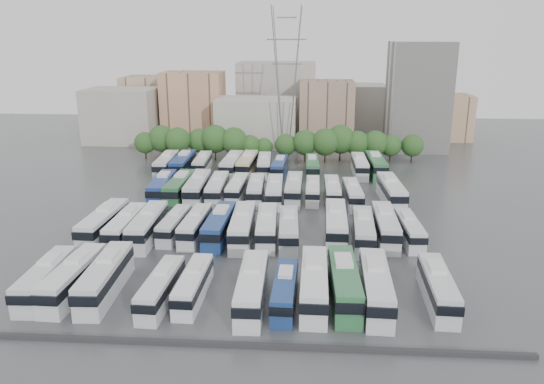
# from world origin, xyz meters

# --- Properties ---
(ground) EXTENTS (220.00, 220.00, 0.00)m
(ground) POSITION_xyz_m (0.00, 0.00, 0.00)
(ground) COLOR #424447
(ground) RESTS_ON ground
(parapet) EXTENTS (56.00, 0.50, 0.50)m
(parapet) POSITION_xyz_m (0.00, -33.00, 0.25)
(parapet) COLOR #2D2D30
(parapet) RESTS_ON ground
(tree_line) EXTENTS (65.59, 7.93, 8.28)m
(tree_line) POSITION_xyz_m (-0.56, 42.11, 4.41)
(tree_line) COLOR black
(tree_line) RESTS_ON ground
(city_buildings) EXTENTS (102.00, 35.00, 20.00)m
(city_buildings) POSITION_xyz_m (-7.46, 71.86, 7.87)
(city_buildings) COLOR #9E998E
(city_buildings) RESTS_ON ground
(apartment_tower) EXTENTS (14.00, 14.00, 26.00)m
(apartment_tower) POSITION_xyz_m (34.00, 58.00, 13.00)
(apartment_tower) COLOR silver
(apartment_tower) RESTS_ON ground
(electricity_pylon) EXTENTS (9.00, 6.91, 33.83)m
(electricity_pylon) POSITION_xyz_m (2.00, 50.00, 18.66)
(electricity_pylon) COLOR slate
(electricity_pylon) RESTS_ON ground
(bus_r0_s0) EXTENTS (3.10, 12.09, 3.76)m
(bus_r0_s0) POSITION_xyz_m (-21.37, -23.90, 1.85)
(bus_r0_s0) COLOR silver
(bus_r0_s0) RESTS_ON ground
(bus_r0_s1) EXTENTS (3.07, 12.66, 3.95)m
(bus_r0_s1) POSITION_xyz_m (-18.35, -23.69, 1.94)
(bus_r0_s1) COLOR silver
(bus_r0_s1) RESTS_ON ground
(bus_r0_s2) EXTENTS (3.45, 13.27, 4.13)m
(bus_r0_s2) POSITION_xyz_m (-14.79, -23.48, 2.03)
(bus_r0_s2) COLOR silver
(bus_r0_s2) RESTS_ON ground
(bus_r0_s4) EXTENTS (2.83, 11.26, 3.51)m
(bus_r0_s4) POSITION_xyz_m (-8.15, -24.96, 1.72)
(bus_r0_s4) COLOR silver
(bus_r0_s4) RESTS_ON ground
(bus_r0_s5) EXTENTS (2.60, 10.93, 3.42)m
(bus_r0_s5) POSITION_xyz_m (-4.86, -23.91, 1.68)
(bus_r0_s5) COLOR white
(bus_r0_s5) RESTS_ON ground
(bus_r0_s7) EXTENTS (3.01, 12.91, 4.04)m
(bus_r0_s7) POSITION_xyz_m (1.62, -24.74, 1.98)
(bus_r0_s7) COLOR white
(bus_r0_s7) RESTS_ON ground
(bus_r0_s8) EXTENTS (2.65, 10.85, 3.39)m
(bus_r0_s8) POSITION_xyz_m (5.11, -24.58, 1.66)
(bus_r0_s8) COLOR navy
(bus_r0_s8) RESTS_ON ground
(bus_r0_s9) EXTENTS (3.06, 13.25, 4.15)m
(bus_r0_s9) POSITION_xyz_m (8.20, -23.48, 2.04)
(bus_r0_s9) COLOR silver
(bus_r0_s9) RESTS_ON ground
(bus_r0_s10) EXTENTS (3.21, 13.40, 4.18)m
(bus_r0_s10) POSITION_xyz_m (11.46, -23.12, 2.05)
(bus_r0_s10) COLOR #307041
(bus_r0_s10) RESTS_ON ground
(bus_r0_s11) EXTENTS (3.35, 13.34, 4.16)m
(bus_r0_s11) POSITION_xyz_m (14.76, -23.69, 2.04)
(bus_r0_s11) COLOR silver
(bus_r0_s11) RESTS_ON ground
(bus_r0_s13) EXTENTS (3.06, 12.07, 3.76)m
(bus_r0_s13) POSITION_xyz_m (21.38, -23.13, 1.85)
(bus_r0_s13) COLOR silver
(bus_r0_s13) RESTS_ON ground
(bus_r1_s0) EXTENTS (3.28, 13.36, 4.17)m
(bus_r1_s0) POSITION_xyz_m (-21.45, -6.48, 2.05)
(bus_r1_s0) COLOR silver
(bus_r1_s0) RESTS_ON ground
(bus_r1_s1) EXTENTS (2.70, 12.35, 3.87)m
(bus_r1_s1) POSITION_xyz_m (-18.01, -7.12, 1.90)
(bus_r1_s1) COLOR white
(bus_r1_s1) RESTS_ON ground
(bus_r1_s2) EXTENTS (3.17, 13.21, 4.13)m
(bus_r1_s2) POSITION_xyz_m (-14.92, -7.04, 2.03)
(bus_r1_s2) COLOR silver
(bus_r1_s2) RESTS_ON ground
(bus_r1_s3) EXTENTS (2.88, 10.93, 3.40)m
(bus_r1_s3) POSITION_xyz_m (-11.55, -5.50, 1.67)
(bus_r1_s3) COLOR silver
(bus_r1_s3) RESTS_ON ground
(bus_r1_s4) EXTENTS (2.97, 11.72, 3.65)m
(bus_r1_s4) POSITION_xyz_m (-8.41, -5.92, 1.79)
(bus_r1_s4) COLOR silver
(bus_r1_s4) RESTS_ON ground
(bus_r1_s5) EXTENTS (3.23, 12.94, 4.03)m
(bus_r1_s5) POSITION_xyz_m (-4.91, -6.17, 1.98)
(bus_r1_s5) COLOR navy
(bus_r1_s5) RESTS_ON ground
(bus_r1_s6) EXTENTS (3.26, 13.22, 4.12)m
(bus_r1_s6) POSITION_xyz_m (-1.63, -6.40, 2.02)
(bus_r1_s6) COLOR silver
(bus_r1_s6) RESTS_ON ground
(bus_r1_s7) EXTENTS (3.23, 12.53, 3.90)m
(bus_r1_s7) POSITION_xyz_m (1.74, -5.96, 1.91)
(bus_r1_s7) COLOR silver
(bus_r1_s7) RESTS_ON ground
(bus_r1_s8) EXTENTS (3.06, 12.15, 3.78)m
(bus_r1_s8) POSITION_xyz_m (4.83, -6.66, 1.86)
(bus_r1_s8) COLOR silver
(bus_r1_s8) RESTS_ON ground
(bus_r1_s10) EXTENTS (3.30, 13.59, 4.24)m
(bus_r1_s10) POSITION_xyz_m (11.42, -4.72, 2.08)
(bus_r1_s10) COLOR silver
(bus_r1_s10) RESTS_ON ground
(bus_r1_s11) EXTENTS (3.37, 12.64, 3.93)m
(bus_r1_s11) POSITION_xyz_m (15.09, -6.60, 1.93)
(bus_r1_s11) COLOR silver
(bus_r1_s11) RESTS_ON ground
(bus_r1_s12) EXTENTS (3.05, 13.02, 4.07)m
(bus_r1_s12) POSITION_xyz_m (18.32, -4.81, 2.00)
(bus_r1_s12) COLOR silver
(bus_r1_s12) RESTS_ON ground
(bus_r1_s13) EXTENTS (2.81, 11.13, 3.47)m
(bus_r1_s13) POSITION_xyz_m (21.56, -5.29, 1.70)
(bus_r1_s13) COLOR silver
(bus_r1_s13) RESTS_ON ground
(bus_r2_s1) EXTENTS (3.48, 13.15, 4.09)m
(bus_r2_s1) POSITION_xyz_m (-18.07, 12.36, 2.01)
(bus_r2_s1) COLOR navy
(bus_r2_s1) RESTS_ON ground
(bus_r2_s2) EXTENTS (3.14, 13.44, 4.20)m
(bus_r2_s2) POSITION_xyz_m (-14.93, 12.15, 2.06)
(bus_r2_s2) COLOR #2B653A
(bus_r2_s2) RESTS_ON ground
(bus_r2_s3) EXTENTS (3.36, 13.63, 4.25)m
(bus_r2_s3) POSITION_xyz_m (-11.75, 12.19, 2.09)
(bus_r2_s3) COLOR silver
(bus_r2_s3) RESTS_ON ground
(bus_r2_s4) EXTENTS (3.11, 12.66, 3.95)m
(bus_r2_s4) POSITION_xyz_m (-8.34, 12.39, 1.94)
(bus_r2_s4) COLOR silver
(bus_r2_s4) RESTS_ON ground
(bus_r2_s5) EXTENTS (2.87, 11.60, 3.62)m
(bus_r2_s5) POSITION_xyz_m (-4.96, 13.08, 1.78)
(bus_r2_s5) COLOR silver
(bus_r2_s5) RESTS_ON ground
(bus_r2_s6) EXTENTS (3.03, 11.95, 3.72)m
(bus_r2_s6) POSITION_xyz_m (-1.58, 12.45, 1.83)
(bus_r2_s6) COLOR silver
(bus_r2_s6) RESTS_ON ground
(bus_r2_s7) EXTENTS (3.00, 12.33, 3.85)m
(bus_r2_s7) POSITION_xyz_m (1.73, 11.50, 1.89)
(bus_r2_s7) COLOR silver
(bus_r2_s7) RESTS_ON ground
(bus_r2_s8) EXTENTS (2.92, 12.58, 3.94)m
(bus_r2_s8) POSITION_xyz_m (4.99, 13.14, 1.93)
(bus_r2_s8) COLOR silver
(bus_r2_s8) RESTS_ON ground
(bus_r2_s9) EXTENTS (2.52, 10.87, 3.40)m
(bus_r2_s9) POSITION_xyz_m (8.26, 13.15, 1.67)
(bus_r2_s9) COLOR silver
(bus_r2_s9) RESTS_ON ground
(bus_r2_s10) EXTENTS (2.57, 11.67, 3.66)m
(bus_r2_s10) POSITION_xyz_m (11.63, 12.55, 1.80)
(bus_r2_s10) COLOR silver
(bus_r2_s10) RESTS_ON ground
(bus_r2_s11) EXTENTS (2.97, 11.64, 3.62)m
(bus_r2_s11) POSITION_xyz_m (15.01, 11.19, 1.78)
(bus_r2_s11) COLOR silver
(bus_r2_s11) RESTS_ON ground
(bus_r2_s13) EXTENTS (3.55, 13.79, 4.29)m
(bus_r2_s13) POSITION_xyz_m (21.56, 12.13, 2.11)
(bus_r2_s13) COLOR silver
(bus_r2_s13) RESTS_ON ground
(bus_r3_s0) EXTENTS (3.40, 13.34, 4.15)m
(bus_r3_s0) POSITION_xyz_m (-21.68, 28.95, 2.04)
(bus_r3_s0) COLOR silver
(bus_r3_s0) RESTS_ON ground
(bus_r3_s1) EXTENTS (3.19, 13.70, 4.29)m
(bus_r3_s1) POSITION_xyz_m (-18.23, 29.06, 2.10)
(bus_r3_s1) COLOR navy
(bus_r3_s1) RESTS_ON ground
(bus_r3_s2) EXTENTS (3.05, 11.96, 3.73)m
(bus_r3_s2) POSITION_xyz_m (-14.61, 30.95, 1.83)
(bus_r3_s2) COLOR silver
(bus_r3_s2) RESTS_ON ground
(bus_r3_s4) EXTENTS (3.42, 13.50, 4.21)m
(bus_r3_s4) POSITION_xyz_m (-8.16, 29.27, 2.06)
(bus_r3_s4) COLOR silver
(bus_r3_s4) RESTS_ON ground
(bus_r3_s5) EXTENTS (3.40, 13.23, 4.12)m
(bus_r3_s5) POSITION_xyz_m (-5.12, 30.28, 2.02)
(bus_r3_s5) COLOR beige
(bus_r3_s5) RESTS_ON ground
(bus_r3_s6) EXTENTS (3.26, 12.23, 3.80)m
(bus_r3_s6) POSITION_xyz_m (-1.61, 30.49, 1.87)
(bus_r3_s6) COLOR silver
(bus_r3_s6) RESTS_ON ground
(bus_r3_s7) EXTENTS (3.09, 11.71, 3.64)m
(bus_r3_s7) POSITION_xyz_m (1.63, 29.07, 1.79)
(bus_r3_s7) COLOR navy
(bus_r3_s7) RESTS_ON ground
(bus_r3_s9) EXTENTS (2.84, 12.06, 3.77)m
(bus_r3_s9) POSITION_xyz_m (8.24, 29.63, 1.85)
(bus_r3_s9) COLOR #2F6E3E
(bus_r3_s9) RESTS_ON ground
(bus_r3_s12) EXTENTS (2.77, 12.44, 3.90)m
(bus_r3_s12) POSITION_xyz_m (17.94, 30.93, 1.91)
(bus_r3_s12) COLOR silver
(bus_r3_s12) RESTS_ON ground
(bus_r3_s13) EXTENTS (3.33, 13.60, 4.24)m
(bus_r3_s13) POSITION_xyz_m (21.22, 30.93, 2.08)
(bus_r3_s13) COLOR #2F6F3E
(bus_r3_s13) RESTS_ON ground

